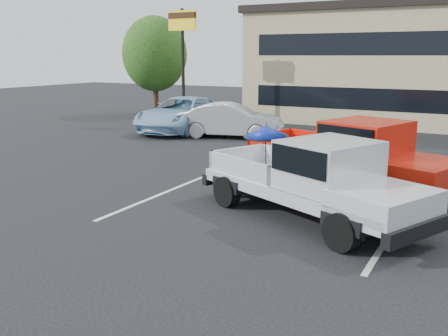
{
  "coord_description": "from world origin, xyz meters",
  "views": [
    {
      "loc": [
        4.64,
        -8.48,
        3.64
      ],
      "look_at": [
        -0.29,
        0.62,
        1.3
      ],
      "focal_mm": 40.0,
      "sensor_mm": 36.0,
      "label": 1
    }
  ],
  "objects_px": {
    "red_pickup": "(359,154)",
    "silver_pickup": "(320,176)",
    "tree_left": "(155,54)",
    "blue_suv": "(182,114)",
    "silver_sedan": "(231,120)",
    "motel_sign": "(182,36)"
  },
  "relations": [
    {
      "from": "motel_sign",
      "to": "silver_pickup",
      "type": "distance_m",
      "value": 17.05
    },
    {
      "from": "motel_sign",
      "to": "silver_pickup",
      "type": "relative_size",
      "value": 1.0
    },
    {
      "from": "red_pickup",
      "to": "blue_suv",
      "type": "xyz_separation_m",
      "value": [
        -10.43,
        7.47,
        -0.26
      ]
    },
    {
      "from": "tree_left",
      "to": "silver_pickup",
      "type": "relative_size",
      "value": 1.0
    },
    {
      "from": "motel_sign",
      "to": "silver_sedan",
      "type": "distance_m",
      "value": 6.27
    },
    {
      "from": "motel_sign",
      "to": "silver_sedan",
      "type": "bearing_deg",
      "value": -31.39
    },
    {
      "from": "silver_pickup",
      "to": "silver_sedan",
      "type": "distance_m",
      "value": 11.99
    },
    {
      "from": "silver_pickup",
      "to": "silver_sedan",
      "type": "bearing_deg",
      "value": 151.77
    },
    {
      "from": "red_pickup",
      "to": "blue_suv",
      "type": "height_order",
      "value": "red_pickup"
    },
    {
      "from": "red_pickup",
      "to": "silver_sedan",
      "type": "bearing_deg",
      "value": 156.09
    },
    {
      "from": "silver_pickup",
      "to": "red_pickup",
      "type": "xyz_separation_m",
      "value": [
        0.19,
        2.71,
        0.04
      ]
    },
    {
      "from": "silver_pickup",
      "to": "motel_sign",
      "type": "bearing_deg",
      "value": 158.0
    },
    {
      "from": "silver_pickup",
      "to": "silver_sedan",
      "type": "relative_size",
      "value": 1.28
    },
    {
      "from": "red_pickup",
      "to": "motel_sign",
      "type": "bearing_deg",
      "value": 159.82
    },
    {
      "from": "tree_left",
      "to": "silver_sedan",
      "type": "height_order",
      "value": "tree_left"
    },
    {
      "from": "tree_left",
      "to": "red_pickup",
      "type": "xyz_separation_m",
      "value": [
        15.62,
        -12.43,
        -2.64
      ]
    },
    {
      "from": "tree_left",
      "to": "blue_suv",
      "type": "relative_size",
      "value": 1.01
    },
    {
      "from": "red_pickup",
      "to": "silver_pickup",
      "type": "bearing_deg",
      "value": -75.25
    },
    {
      "from": "silver_pickup",
      "to": "red_pickup",
      "type": "height_order",
      "value": "silver_pickup"
    },
    {
      "from": "silver_pickup",
      "to": "blue_suv",
      "type": "bearing_deg",
      "value": 159.89
    },
    {
      "from": "blue_suv",
      "to": "silver_sedan",
      "type": "bearing_deg",
      "value": -16.41
    },
    {
      "from": "tree_left",
      "to": "motel_sign",
      "type": "bearing_deg",
      "value": -36.87
    }
  ]
}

